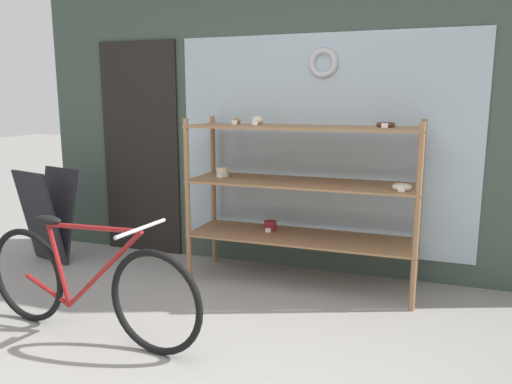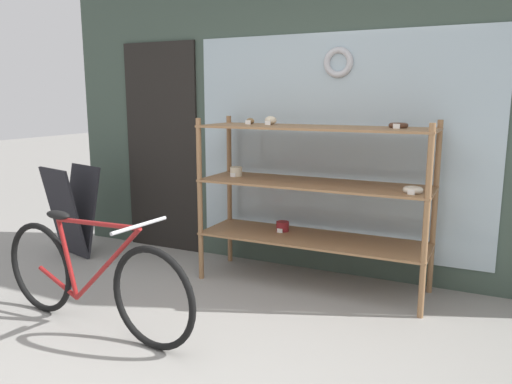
# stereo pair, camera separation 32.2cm
# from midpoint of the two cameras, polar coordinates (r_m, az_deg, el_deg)

# --- Properties ---
(storefront_facade) EXTENTS (5.27, 0.13, 3.34)m
(storefront_facade) POSITION_cam_midpoint_polar(r_m,az_deg,el_deg) (4.50, 2.61, 11.53)
(storefront_facade) COLOR #3D4C42
(storefront_facade) RESTS_ON ground_plane
(display_case) EXTENTS (1.89, 0.57, 1.41)m
(display_case) POSITION_cam_midpoint_polar(r_m,az_deg,el_deg) (4.11, 3.04, 0.76)
(display_case) COLOR #8E6642
(display_case) RESTS_ON ground_plane
(bicycle) EXTENTS (1.77, 0.46, 0.80)m
(bicycle) POSITION_cam_midpoint_polar(r_m,az_deg,el_deg) (3.54, -21.44, -9.82)
(bicycle) COLOR black
(bicycle) RESTS_ON ground_plane
(sandwich_board) EXTENTS (0.58, 0.50, 0.89)m
(sandwich_board) POSITION_cam_midpoint_polar(r_m,az_deg,el_deg) (5.23, -24.30, -2.49)
(sandwich_board) COLOR #232328
(sandwich_board) RESTS_ON ground_plane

